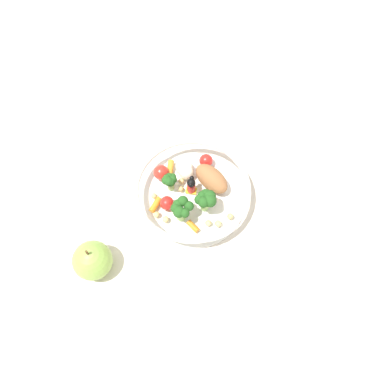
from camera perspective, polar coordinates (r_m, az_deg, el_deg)
ground_plane at (r=0.73m, az=-1.16°, el=-1.25°), size 2.40×2.40×0.00m
food_container at (r=0.71m, az=-0.00°, el=0.43°), size 0.21×0.21×0.06m
loose_apple at (r=0.68m, az=-13.93°, el=-9.40°), size 0.06×0.06×0.08m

